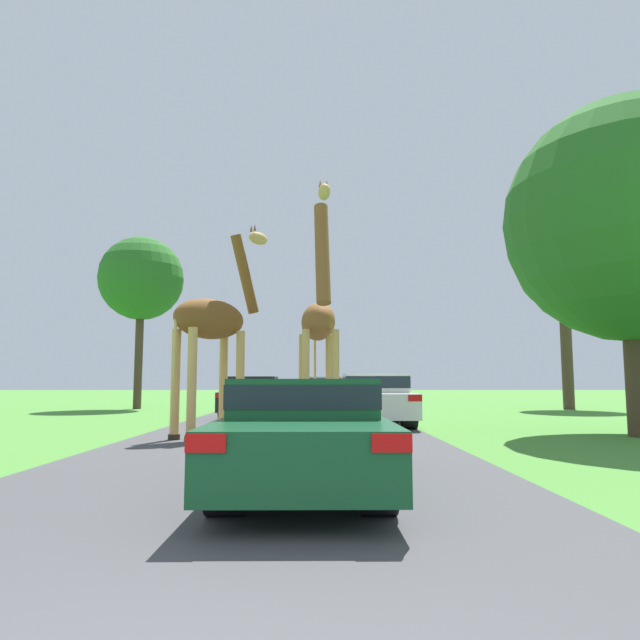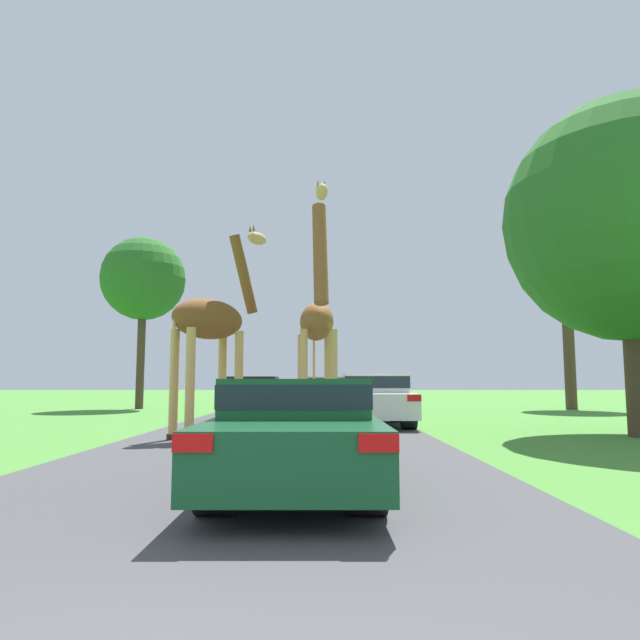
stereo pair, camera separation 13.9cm
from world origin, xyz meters
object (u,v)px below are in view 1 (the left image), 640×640
(car_queue_left, at_px, (252,396))
(car_verge_right, at_px, (317,396))
(giraffe_near_road, at_px, (319,322))
(car_lead_maroon, at_px, (305,428))
(tree_right_cluster, at_px, (563,268))
(tree_centre_back, at_px, (141,279))
(giraffe_companion, at_px, (213,329))
(car_queue_right, at_px, (323,391))
(car_far_ahead, at_px, (375,398))
(tree_left_edge, at_px, (631,221))

(car_queue_left, distance_m, car_verge_right, 4.53)
(giraffe_near_road, xyz_separation_m, car_lead_maroon, (-0.20, -5.69, -1.87))
(tree_right_cluster, bearing_deg, tree_centre_back, 178.92)
(car_queue_left, height_order, tree_right_cluster, tree_right_cluster)
(giraffe_companion, bearing_deg, car_queue_left, 132.75)
(tree_centre_back, bearing_deg, car_queue_right, 15.12)
(car_verge_right, relative_size, tree_right_cluster, 0.49)
(giraffe_near_road, xyz_separation_m, car_queue_right, (0.32, 15.53, -1.77))
(car_far_ahead, relative_size, tree_right_cluster, 0.50)
(car_far_ahead, relative_size, car_verge_right, 1.02)
(tree_centre_back, bearing_deg, car_lead_maroon, -67.46)
(giraffe_near_road, xyz_separation_m, car_verge_right, (0.01, 10.67, -1.89))
(giraffe_near_road, xyz_separation_m, tree_centre_back, (-8.07, 13.26, 3.34))
(giraffe_companion, height_order, tree_centre_back, tree_centre_back)
(car_lead_maroon, height_order, car_far_ahead, car_far_ahead)
(giraffe_companion, bearing_deg, tree_centre_back, 157.49)
(car_verge_right, bearing_deg, car_queue_right, 86.39)
(car_queue_left, xyz_separation_m, tree_centre_back, (-5.87, 6.55, 5.14))
(giraffe_companion, relative_size, car_verge_right, 1.21)
(car_lead_maroon, height_order, car_queue_left, car_queue_left)
(tree_centre_back, height_order, tree_right_cluster, tree_right_cluster)
(car_lead_maroon, relative_size, car_queue_left, 1.21)
(car_queue_left, relative_size, car_far_ahead, 0.94)
(giraffe_near_road, xyz_separation_m, car_far_ahead, (1.61, 3.69, -1.78))
(giraffe_near_road, bearing_deg, giraffe_companion, -5.37)
(giraffe_near_road, height_order, car_far_ahead, giraffe_near_road)
(car_verge_right, bearing_deg, car_lead_maroon, -90.73)
(car_queue_right, bearing_deg, car_queue_left, -105.89)
(car_verge_right, xyz_separation_m, tree_right_cluster, (11.21, 2.23, 5.71))
(car_lead_maroon, distance_m, tree_left_edge, 10.51)
(car_queue_left, height_order, car_verge_right, car_queue_left)
(tree_right_cluster, bearing_deg, car_lead_maroon, -121.56)
(giraffe_companion, distance_m, tree_right_cluster, 19.10)
(giraffe_companion, xyz_separation_m, car_lead_maroon, (2.15, -5.74, -1.71))
(giraffe_companion, xyz_separation_m, car_queue_left, (0.15, 6.66, -1.65))
(giraffe_near_road, relative_size, tree_left_edge, 0.68)
(car_queue_right, relative_size, tree_right_cluster, 0.54)
(tree_centre_back, bearing_deg, car_verge_right, -17.79)
(car_lead_maroon, bearing_deg, car_queue_left, 99.12)
(car_far_ahead, distance_m, tree_centre_back, 14.54)
(car_verge_right, distance_m, tree_right_cluster, 12.78)
(giraffe_companion, relative_size, tree_centre_back, 0.64)
(giraffe_near_road, relative_size, car_verge_right, 1.30)
(giraffe_near_road, bearing_deg, car_lead_maroon, 83.84)
(car_lead_maroon, bearing_deg, car_verge_right, 89.27)
(car_lead_maroon, distance_m, tree_right_cluster, 22.55)
(car_queue_left, xyz_separation_m, car_far_ahead, (3.80, -3.03, 0.02))
(car_far_ahead, xyz_separation_m, tree_left_edge, (5.68, -3.37, 4.19))
(car_verge_right, relative_size, tree_centre_back, 0.53)
(giraffe_near_road, distance_m, car_far_ahead, 4.40)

